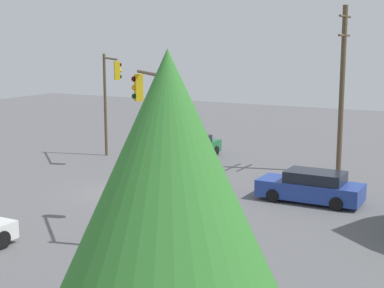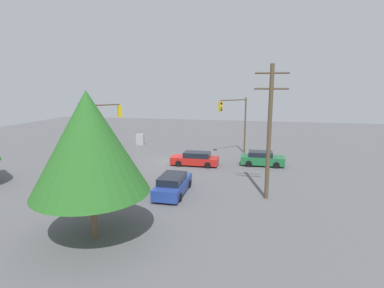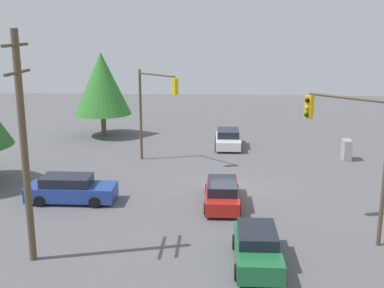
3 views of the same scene
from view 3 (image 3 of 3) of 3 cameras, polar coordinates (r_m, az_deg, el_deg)
ground_plane at (r=28.17m, az=4.75°, el=-5.40°), size 80.00×80.00×0.00m
sedan_red at (r=25.64m, az=3.59°, el=-5.80°), size 4.65×1.85×1.35m
sedan_green at (r=19.72m, az=7.72°, el=-12.06°), size 4.18×1.87×1.40m
sedan_blue at (r=26.81m, az=-14.20°, el=-5.23°), size 1.94×4.72×1.45m
sedan_white at (r=37.72m, az=4.29°, el=0.60°), size 4.18×2.01×1.38m
traffic_signal_main at (r=32.61m, az=-4.55°, el=5.13°), size 2.67×2.94×6.37m
traffic_signal_cross at (r=22.01m, az=18.54°, el=0.48°), size 2.89×3.13×6.48m
utility_pole_tall at (r=19.53m, az=-19.32°, el=0.08°), size 2.20×0.28×9.17m
electrical_cabinet at (r=35.71m, az=17.84°, el=-0.67°), size 1.02×0.54×1.46m
tree_right at (r=41.65m, az=-10.64°, el=7.06°), size 4.85×4.85×7.16m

